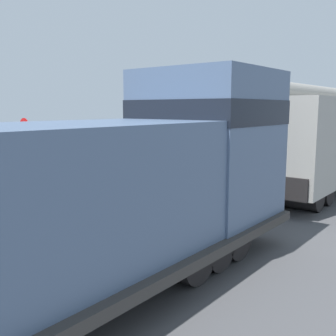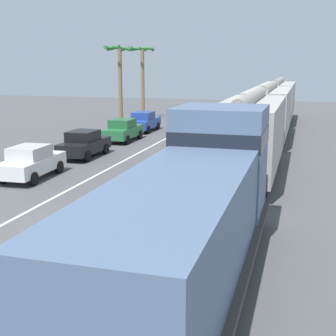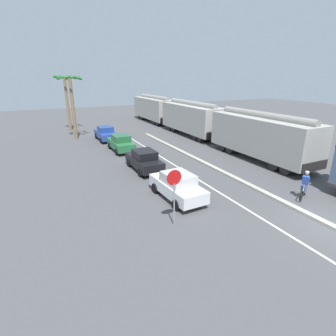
{
  "view_description": "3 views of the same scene",
  "coord_description": "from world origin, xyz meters",
  "px_view_note": "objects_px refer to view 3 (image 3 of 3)",
  "views": [
    {
      "loc": [
        10.11,
        -6.65,
        3.34
      ],
      "look_at": [
        1.17,
        4.51,
        1.15
      ],
      "focal_mm": 42.0,
      "sensor_mm": 36.0,
      "label": 1
    },
    {
      "loc": [
        7.55,
        -13.51,
        5.52
      ],
      "look_at": [
        3.15,
        1.57,
        2.01
      ],
      "focal_mm": 50.0,
      "sensor_mm": 36.0,
      "label": 2
    },
    {
      "loc": [
        -12.07,
        -6.46,
        6.95
      ],
      "look_at": [
        -4.56,
        8.65,
        1.05
      ],
      "focal_mm": 28.0,
      "sensor_mm": 36.0,
      "label": 3
    }
  ],
  "objects_px": {
    "parked_car_green": "(121,143)",
    "cyclist": "(305,186)",
    "hopper_car_middle": "(191,118)",
    "stop_sign": "(174,187)",
    "palm_tree_far": "(71,92)",
    "parked_car_black": "(144,160)",
    "parked_car_white": "(177,186)",
    "palm_tree_near": "(66,89)",
    "hopper_car_lead": "(261,136)",
    "parked_car_blue": "(105,133)",
    "hopper_car_trailing": "(154,109)"
  },
  "relations": [
    {
      "from": "hopper_car_lead",
      "to": "hopper_car_trailing",
      "type": "distance_m",
      "value": 23.2
    },
    {
      "from": "parked_car_white",
      "to": "palm_tree_far",
      "type": "relative_size",
      "value": 0.59
    },
    {
      "from": "hopper_car_lead",
      "to": "hopper_car_middle",
      "type": "bearing_deg",
      "value": 90.0
    },
    {
      "from": "cyclist",
      "to": "stop_sign",
      "type": "distance_m",
      "value": 8.47
    },
    {
      "from": "hopper_car_trailing",
      "to": "parked_car_green",
      "type": "xyz_separation_m",
      "value": [
        -10.08,
        -15.02,
        -1.26
      ]
    },
    {
      "from": "palm_tree_far",
      "to": "parked_car_white",
      "type": "bearing_deg",
      "value": -81.03
    },
    {
      "from": "parked_car_green",
      "to": "hopper_car_middle",
      "type": "bearing_deg",
      "value": 18.74
    },
    {
      "from": "parked_car_black",
      "to": "stop_sign",
      "type": "height_order",
      "value": "stop_sign"
    },
    {
      "from": "hopper_car_lead",
      "to": "palm_tree_near",
      "type": "relative_size",
      "value": 1.45
    },
    {
      "from": "parked_car_black",
      "to": "cyclist",
      "type": "bearing_deg",
      "value": -53.46
    },
    {
      "from": "hopper_car_lead",
      "to": "parked_car_blue",
      "type": "height_order",
      "value": "hopper_car_lead"
    },
    {
      "from": "hopper_car_middle",
      "to": "parked_car_green",
      "type": "bearing_deg",
      "value": -161.26
    },
    {
      "from": "parked_car_black",
      "to": "parked_car_green",
      "type": "relative_size",
      "value": 1.0
    },
    {
      "from": "parked_car_black",
      "to": "palm_tree_far",
      "type": "distance_m",
      "value": 14.87
    },
    {
      "from": "hopper_car_middle",
      "to": "palm_tree_far",
      "type": "bearing_deg",
      "value": 162.76
    },
    {
      "from": "cyclist",
      "to": "hopper_car_trailing",
      "type": "bearing_deg",
      "value": 83.55
    },
    {
      "from": "palm_tree_near",
      "to": "palm_tree_far",
      "type": "bearing_deg",
      "value": -90.62
    },
    {
      "from": "parked_car_blue",
      "to": "cyclist",
      "type": "height_order",
      "value": "cyclist"
    },
    {
      "from": "palm_tree_near",
      "to": "hopper_car_trailing",
      "type": "bearing_deg",
      "value": 7.27
    },
    {
      "from": "parked_car_white",
      "to": "cyclist",
      "type": "bearing_deg",
      "value": -26.6
    },
    {
      "from": "hopper_car_lead",
      "to": "parked_car_green",
      "type": "height_order",
      "value": "hopper_car_lead"
    },
    {
      "from": "parked_car_green",
      "to": "cyclist",
      "type": "distance_m",
      "value": 16.66
    },
    {
      "from": "hopper_car_lead",
      "to": "parked_car_white",
      "type": "relative_size",
      "value": 2.48
    },
    {
      "from": "hopper_car_middle",
      "to": "palm_tree_near",
      "type": "distance_m",
      "value": 16.85
    },
    {
      "from": "cyclist",
      "to": "hopper_car_lead",
      "type": "bearing_deg",
      "value": 64.21
    },
    {
      "from": "cyclist",
      "to": "palm_tree_near",
      "type": "height_order",
      "value": "palm_tree_near"
    },
    {
      "from": "parked_car_green",
      "to": "palm_tree_far",
      "type": "bearing_deg",
      "value": 112.93
    },
    {
      "from": "parked_car_white",
      "to": "cyclist",
      "type": "distance_m",
      "value": 7.58
    },
    {
      "from": "hopper_car_lead",
      "to": "parked_car_black",
      "type": "bearing_deg",
      "value": 169.26
    },
    {
      "from": "parked_car_blue",
      "to": "palm_tree_near",
      "type": "bearing_deg",
      "value": 109.7
    },
    {
      "from": "parked_car_blue",
      "to": "palm_tree_far",
      "type": "xyz_separation_m",
      "value": [
        -2.95,
        2.26,
        4.53
      ]
    },
    {
      "from": "parked_car_black",
      "to": "palm_tree_near",
      "type": "height_order",
      "value": "palm_tree_near"
    },
    {
      "from": "stop_sign",
      "to": "parked_car_black",
      "type": "bearing_deg",
      "value": 78.48
    },
    {
      "from": "palm_tree_near",
      "to": "palm_tree_far",
      "type": "height_order",
      "value": "palm_tree_near"
    },
    {
      "from": "palm_tree_near",
      "to": "parked_car_green",
      "type": "bearing_deg",
      "value": -76.81
    },
    {
      "from": "hopper_car_middle",
      "to": "palm_tree_far",
      "type": "relative_size",
      "value": 1.47
    },
    {
      "from": "parked_car_black",
      "to": "palm_tree_near",
      "type": "bearing_deg",
      "value": 98.99
    },
    {
      "from": "parked_car_green",
      "to": "cyclist",
      "type": "height_order",
      "value": "cyclist"
    },
    {
      "from": "parked_car_blue",
      "to": "stop_sign",
      "type": "xyz_separation_m",
      "value": [
        -1.45,
        -19.71,
        1.21
      ]
    },
    {
      "from": "parked_car_green",
      "to": "parked_car_blue",
      "type": "xyz_separation_m",
      "value": [
        -0.24,
        5.27,
        0.0
      ]
    },
    {
      "from": "palm_tree_far",
      "to": "parked_car_blue",
      "type": "bearing_deg",
      "value": -37.5
    },
    {
      "from": "parked_car_black",
      "to": "parked_car_white",
      "type": "bearing_deg",
      "value": -91.01
    },
    {
      "from": "parked_car_white",
      "to": "hopper_car_middle",
      "type": "bearing_deg",
      "value": 56.31
    },
    {
      "from": "stop_sign",
      "to": "palm_tree_far",
      "type": "bearing_deg",
      "value": 93.9
    },
    {
      "from": "parked_car_black",
      "to": "hopper_car_middle",
      "type": "bearing_deg",
      "value": 43.79
    },
    {
      "from": "parked_car_green",
      "to": "parked_car_blue",
      "type": "bearing_deg",
      "value": 92.58
    },
    {
      "from": "hopper_car_trailing",
      "to": "parked_car_white",
      "type": "height_order",
      "value": "hopper_car_trailing"
    },
    {
      "from": "hopper_car_middle",
      "to": "parked_car_green",
      "type": "xyz_separation_m",
      "value": [
        -10.08,
        -3.42,
        -1.26
      ]
    },
    {
      "from": "hopper_car_lead",
      "to": "parked_car_black",
      "type": "height_order",
      "value": "hopper_car_lead"
    },
    {
      "from": "parked_car_black",
      "to": "cyclist",
      "type": "height_order",
      "value": "cyclist"
    }
  ]
}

